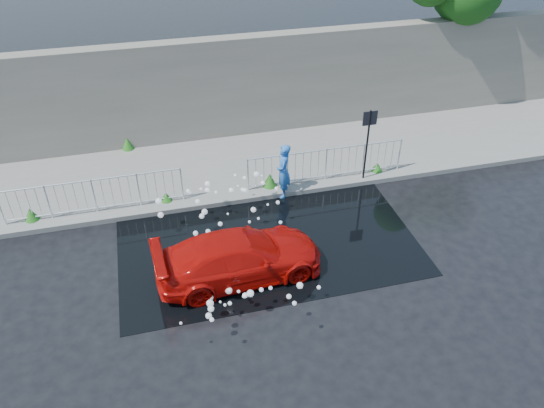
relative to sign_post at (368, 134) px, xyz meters
The scene contains 12 objects.
ground 5.50m from the sign_post, 143.57° to the right, with size 90.00×90.00×0.00m, color black.
pavement 4.90m from the sign_post, 155.66° to the left, with size 30.00×4.00×0.15m, color slate.
curb 4.51m from the sign_post, behind, with size 30.00×0.25×0.16m, color slate.
retaining_wall 5.87m from the sign_post, 135.69° to the left, with size 30.00×0.60×3.50m, color #605B51.
puddle 4.59m from the sign_post, 150.42° to the right, with size 8.00×5.00×0.01m, color black.
sign_post is the anchor object (origin of this frame).
railing_left 8.26m from the sign_post, behind, with size 5.05×0.05×1.10m.
railing_right 1.57m from the sign_post, 168.23° to the left, with size 5.05×0.05×1.10m.
weeds 5.05m from the sign_post, 162.53° to the left, with size 12.17×3.93×0.43m.
water_spray 5.57m from the sign_post, 154.46° to the right, with size 3.53×5.47×1.02m.
red_car 5.82m from the sign_post, 145.05° to the right, with size 1.70×4.18×1.21m, color #B20B07.
person 2.81m from the sign_post, behind, with size 0.64×0.42×1.75m, color blue.
Camera 1 is at (-2.18, -10.00, 9.28)m, focal length 35.00 mm.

